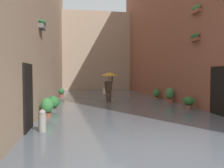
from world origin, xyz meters
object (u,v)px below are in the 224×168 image
at_px(potted_plant_mid_left, 189,103).
at_px(potted_plant_near_right, 61,93).
at_px(potted_plant_near_left, 170,96).
at_px(mooring_bollard, 42,123).
at_px(potted_plant_far_right, 47,108).
at_px(person_wading, 109,81).
at_px(potted_plant_mid_right, 53,103).
at_px(potted_plant_far_left, 156,94).

distance_m(potted_plant_mid_left, potted_plant_near_right, 9.42).
relative_size(potted_plant_near_left, mooring_bollard, 1.25).
bearing_deg(potted_plant_mid_left, potted_plant_far_right, 8.13).
xyz_separation_m(person_wading, mooring_bollard, (2.99, 6.45, -1.06)).
relative_size(potted_plant_mid_left, mooring_bollard, 0.93).
bearing_deg(mooring_bollard, potted_plant_far_right, -85.90).
xyz_separation_m(potted_plant_mid_left, potted_plant_far_right, (6.66, 0.95, 0.08)).
bearing_deg(potted_plant_mid_right, potted_plant_far_right, 88.73).
height_order(potted_plant_far_left, potted_plant_mid_right, potted_plant_mid_right).
distance_m(potted_plant_far_left, mooring_bollard, 10.23).
xyz_separation_m(potted_plant_near_left, potted_plant_near_right, (6.72, -4.24, -0.10)).
bearing_deg(potted_plant_far_left, person_wading, 20.97).
distance_m(person_wading, potted_plant_near_left, 3.81).
relative_size(potted_plant_near_right, potted_plant_mid_right, 0.97).
bearing_deg(potted_plant_mid_left, potted_plant_far_left, -91.13).
bearing_deg(potted_plant_near_right, potted_plant_far_right, 89.67).
distance_m(person_wading, potted_plant_mid_right, 4.12).
bearing_deg(potted_plant_far_right, potted_plant_near_left, -153.27).
height_order(potted_plant_mid_right, mooring_bollard, potted_plant_mid_right).
bearing_deg(potted_plant_far_right, mooring_bollard, 94.10).
bearing_deg(person_wading, potted_plant_far_right, 53.02).
relative_size(potted_plant_far_left, potted_plant_mid_right, 0.99).
distance_m(potted_plant_far_left, potted_plant_mid_right, 7.76).
xyz_separation_m(potted_plant_near_left, mooring_bollard, (6.60, 5.67, -0.14)).
bearing_deg(potted_plant_mid_right, mooring_bollard, 91.81).
bearing_deg(potted_plant_near_left, potted_plant_mid_right, 14.40).
xyz_separation_m(potted_plant_far_left, potted_plant_near_left, (-0.02, 2.16, 0.10)).
height_order(potted_plant_mid_left, potted_plant_mid_right, potted_plant_mid_right).
height_order(potted_plant_far_left, potted_plant_mid_left, potted_plant_far_left).
height_order(person_wading, potted_plant_mid_right, person_wading).
relative_size(potted_plant_mid_left, potted_plant_near_right, 0.95).
distance_m(potted_plant_near_right, mooring_bollard, 9.92).
bearing_deg(person_wading, potted_plant_near_left, 167.87).
height_order(person_wading, potted_plant_far_right, person_wading).
relative_size(potted_plant_far_left, potted_plant_near_left, 0.79).
xyz_separation_m(potted_plant_mid_left, potted_plant_near_right, (6.62, -6.70, -0.00)).
xyz_separation_m(potted_plant_near_left, potted_plant_mid_right, (6.73, 1.73, -0.08)).
height_order(potted_plant_mid_right, potted_plant_far_right, potted_plant_far_right).
bearing_deg(potted_plant_far_left, potted_plant_near_left, 90.42).
distance_m(potted_plant_near_right, potted_plant_far_right, 7.65).
xyz_separation_m(potted_plant_far_left, potted_plant_near_right, (6.71, -2.09, 0.00)).
bearing_deg(potted_plant_mid_left, mooring_bollard, 26.34).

